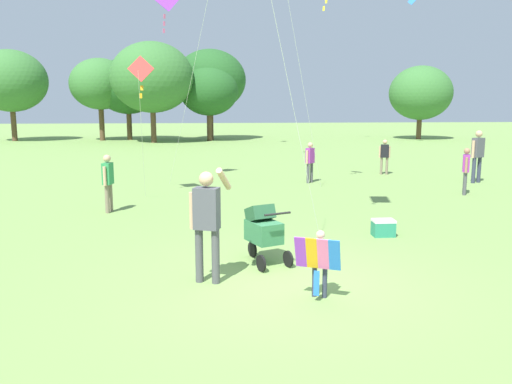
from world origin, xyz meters
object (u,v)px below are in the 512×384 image
at_px(cooler_box, 383,228).
at_px(kite_orange_delta, 166,3).
at_px(person_back_turned, 108,179).
at_px(person_adult_flyer, 207,217).
at_px(person_kid_running, 466,167).
at_px(child_with_butterfly_kite, 319,258).
at_px(person_couple_left, 478,152).
at_px(kite_blue_high, 141,74).
at_px(person_red_shirt, 310,159).
at_px(person_sitting_far, 385,154).
at_px(stroller, 263,229).

bearing_deg(cooler_box, kite_orange_delta, 123.97).
bearing_deg(person_back_turned, cooler_box, -25.16).
relative_size(person_adult_flyer, person_kid_running, 1.29).
distance_m(child_with_butterfly_kite, cooler_box, 3.91).
bearing_deg(person_back_turned, kite_orange_delta, 75.27).
bearing_deg(person_couple_left, person_back_turned, -161.38).
relative_size(kite_blue_high, person_red_shirt, 2.92).
relative_size(person_back_turned, cooler_box, 3.24).
xyz_separation_m(person_sitting_far, person_couple_left, (2.48, -2.28, 0.27)).
relative_size(child_with_butterfly_kite, person_back_turned, 0.67).
relative_size(child_with_butterfly_kite, person_adult_flyer, 0.54).
height_order(kite_orange_delta, person_kid_running, kite_orange_delta).
relative_size(child_with_butterfly_kite, person_red_shirt, 0.70).
bearing_deg(kite_orange_delta, cooler_box, -56.03).
distance_m(kite_orange_delta, person_sitting_far, 9.58).
relative_size(person_sitting_far, person_couple_left, 0.74).
bearing_deg(person_couple_left, cooler_box, -128.85).
height_order(person_sitting_far, person_couple_left, person_couple_left).
height_order(kite_blue_high, person_back_turned, kite_blue_high).
xyz_separation_m(child_with_butterfly_kite, cooler_box, (2.02, 3.32, -0.42)).
distance_m(person_couple_left, cooler_box, 8.76).
relative_size(child_with_butterfly_kite, stroller, 0.88).
height_order(person_adult_flyer, stroller, person_adult_flyer).
bearing_deg(child_with_butterfly_kite, person_adult_flyer, 153.66).
bearing_deg(child_with_butterfly_kite, person_couple_left, 53.46).
distance_m(kite_orange_delta, person_kid_running, 10.62).
relative_size(person_sitting_far, cooler_box, 2.96).
height_order(person_couple_left, cooler_box, person_couple_left).
height_order(person_adult_flyer, cooler_box, person_adult_flyer).
distance_m(stroller, cooler_box, 3.14).
bearing_deg(person_adult_flyer, person_kid_running, 43.20).
xyz_separation_m(stroller, person_red_shirt, (2.45, 8.87, 0.21)).
height_order(kite_orange_delta, cooler_box, kite_orange_delta).
relative_size(person_adult_flyer, person_sitting_far, 1.36).
bearing_deg(cooler_box, person_back_turned, 154.84).
height_order(person_couple_left, person_kid_running, person_couple_left).
distance_m(person_red_shirt, cooler_box, 7.28).
xyz_separation_m(person_sitting_far, cooler_box, (-2.99, -9.07, -0.61)).
relative_size(person_adult_flyer, stroller, 1.63).
bearing_deg(cooler_box, child_with_butterfly_kite, -121.35).
bearing_deg(person_back_turned, kite_blue_high, 73.14).
bearing_deg(person_sitting_far, cooler_box, -108.24).
distance_m(person_adult_flyer, cooler_box, 4.49).
bearing_deg(person_kid_running, person_adult_flyer, -136.80).
relative_size(stroller, person_couple_left, 0.62).
height_order(person_couple_left, person_back_turned, person_couple_left).
bearing_deg(person_back_turned, person_kid_running, 9.58).
bearing_deg(kite_orange_delta, kite_blue_high, -102.84).
distance_m(child_with_butterfly_kite, person_sitting_far, 13.36).
bearing_deg(person_adult_flyer, person_back_turned, 115.02).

